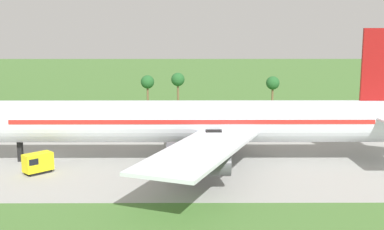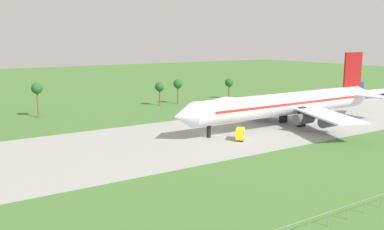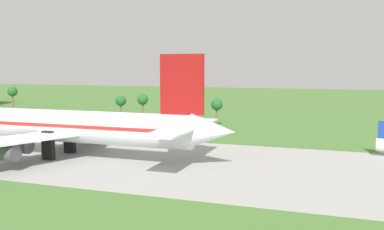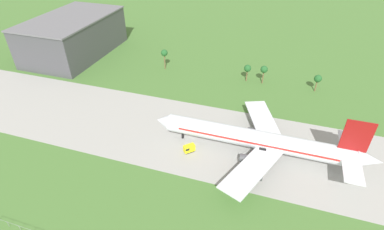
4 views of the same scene
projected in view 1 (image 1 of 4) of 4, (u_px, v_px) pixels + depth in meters
ground_plane at (42, 157)px, 79.31m from camera, size 600.00×600.00×0.00m
taxiway_strip at (42, 157)px, 79.31m from camera, size 320.00×44.00×0.02m
jet_airliner at (203, 122)px, 75.65m from camera, size 78.47×56.16×20.90m
baggage_tug at (37, 163)px, 69.59m from camera, size 4.30×4.29×2.99m
palm_tree_row at (144, 80)px, 128.48m from camera, size 82.29×3.60×11.30m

